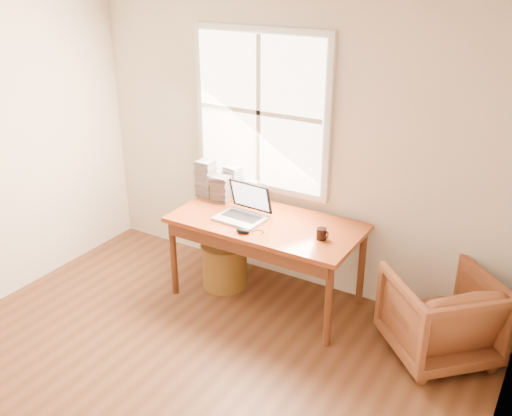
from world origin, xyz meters
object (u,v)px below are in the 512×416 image
(desk, at_px, (266,223))
(coffee_mug, at_px, (321,234))
(laptop, at_px, (240,202))
(armchair, at_px, (440,315))
(cd_stack_a, at_px, (233,181))
(wicker_stool, at_px, (225,265))

(desk, bearing_deg, coffee_mug, -7.13)
(desk, distance_m, coffee_mug, 0.54)
(desk, height_order, laptop, laptop)
(armchair, distance_m, laptop, 1.80)
(laptop, xyz_separation_m, coffee_mug, (0.74, 0.03, -0.12))
(laptop, relative_size, cd_stack_a, 1.64)
(armchair, relative_size, laptop, 1.58)
(armchair, bearing_deg, coffee_mug, -40.17)
(armchair, height_order, wicker_stool, armchair)
(armchair, distance_m, coffee_mug, 1.07)
(armchair, relative_size, coffee_mug, 8.20)
(wicker_stool, relative_size, cd_stack_a, 1.42)
(desk, xyz_separation_m, armchair, (1.49, 0.00, -0.39))
(desk, bearing_deg, laptop, -155.21)
(desk, height_order, coffee_mug, coffee_mug)
(desk, distance_m, laptop, 0.29)
(desk, relative_size, cd_stack_a, 5.61)
(cd_stack_a, bearing_deg, desk, -30.71)
(coffee_mug, height_order, cd_stack_a, cd_stack_a)
(desk, bearing_deg, armchair, 0.00)
(desk, bearing_deg, wicker_stool, 180.00)
(coffee_mug, bearing_deg, armchair, 11.75)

